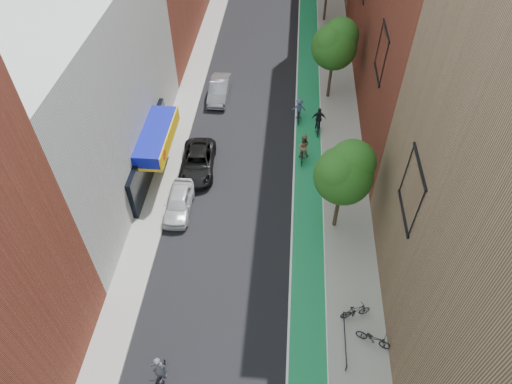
% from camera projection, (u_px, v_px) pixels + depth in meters
% --- Properties ---
extents(ground, '(160.00, 160.00, 0.00)m').
position_uv_depth(ground, '(225.00, 378.00, 21.93)').
color(ground, black).
rests_on(ground, ground).
extents(bike_lane, '(2.00, 68.00, 0.01)m').
position_uv_depth(bike_lane, '(308.00, 83.00, 39.67)').
color(bike_lane, '#136E4D').
rests_on(bike_lane, ground).
extents(sidewalk_left, '(2.00, 68.00, 0.15)m').
position_uv_depth(sidewalk_left, '(195.00, 78.00, 40.17)').
color(sidewalk_left, gray).
rests_on(sidewalk_left, ground).
extents(sidewalk_right, '(3.00, 68.00, 0.15)m').
position_uv_depth(sidewalk_right, '(337.00, 84.00, 39.48)').
color(sidewalk_right, gray).
rests_on(sidewalk_right, ground).
extents(building_left_white, '(8.00, 20.00, 12.00)m').
position_uv_depth(building_left_white, '(71.00, 96.00, 27.89)').
color(building_left_white, silver).
rests_on(building_left_white, ground).
extents(tree_near, '(3.40, 3.36, 6.42)m').
position_uv_depth(tree_near, '(345.00, 172.00, 25.18)').
color(tree_near, '#332619').
rests_on(tree_near, ground).
extents(tree_mid, '(3.55, 3.53, 6.74)m').
position_uv_depth(tree_mid, '(335.00, 43.00, 34.69)').
color(tree_mid, '#332619').
rests_on(tree_mid, ground).
extents(parked_car_white, '(1.67, 3.99, 1.35)m').
position_uv_depth(parked_car_white, '(179.00, 202.00, 28.99)').
color(parked_car_white, silver).
rests_on(parked_car_white, ground).
extents(parked_car_black, '(2.57, 4.99, 1.34)m').
position_uv_depth(parked_car_black, '(198.00, 162.00, 31.64)').
color(parked_car_black, black).
rests_on(parked_car_black, ground).
extents(parked_car_silver, '(1.52, 4.34, 1.43)m').
position_uv_depth(parked_car_silver, '(219.00, 90.00, 37.74)').
color(parked_car_silver, gray).
rests_on(parked_car_silver, ground).
extents(cyclist_lead, '(0.76, 1.86, 2.20)m').
position_uv_depth(cyclist_lead, '(160.00, 374.00, 21.33)').
color(cyclist_lead, black).
rests_on(cyclist_lead, ground).
extents(cyclist_lane_near, '(0.94, 1.76, 2.24)m').
position_uv_depth(cyclist_lane_near, '(303.00, 150.00, 32.09)').
color(cyclist_lane_near, black).
rests_on(cyclist_lane_near, ground).
extents(cyclist_lane_mid, '(1.06, 1.66, 2.14)m').
position_uv_depth(cyclist_lane_mid, '(318.00, 123.00, 34.41)').
color(cyclist_lane_mid, black).
rests_on(cyclist_lane_mid, ground).
extents(cyclist_lane_far, '(1.04, 1.70, 1.95)m').
position_uv_depth(cyclist_lane_far, '(299.00, 111.00, 35.43)').
color(cyclist_lane_far, black).
rests_on(cyclist_lane_far, ground).
extents(parked_bike_mid, '(1.73, 0.97, 1.00)m').
position_uv_depth(parked_bike_mid, '(356.00, 311.00, 23.70)').
color(parked_bike_mid, black).
rests_on(parked_bike_mid, sidewalk_right).
extents(parked_bike_far, '(1.91, 1.25, 0.95)m').
position_uv_depth(parked_bike_far, '(374.00, 338.00, 22.69)').
color(parked_bike_far, black).
rests_on(parked_bike_far, sidewalk_right).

